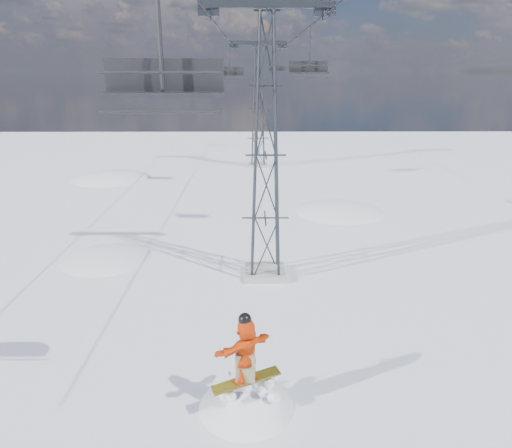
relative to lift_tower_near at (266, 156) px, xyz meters
The scene contains 9 objects.
ground 9.72m from the lift_tower_near, 95.71° to the right, with size 120.00×120.00×0.00m, color white.
snow_terrain 20.81m from the lift_tower_near, 112.81° to the left, with size 39.00×37.00×22.00m.
lift_tower_near is the anchor object (origin of this frame).
lift_tower_far 25.00m from the lift_tower_near, 90.00° to the left, with size 5.20×1.80×11.43m.
haul_cables 12.70m from the lift_tower_near, 90.00° to the left, with size 4.46×51.00×0.06m.
lift_chair_near 10.82m from the lift_tower_near, 102.29° to the right, with size 2.22×0.64×2.75m.
lift_chair_mid 6.11m from the lift_tower_near, 63.99° to the left, with size 1.91×0.55×2.37m.
lift_chair_far 16.15m from the lift_tower_near, 98.00° to the left, with size 2.12×0.61×2.63m.
lift_chair_extra 34.32m from the lift_tower_near, 86.30° to the left, with size 1.80×0.52×2.23m.
Camera 1 is at (0.24, -10.91, 8.81)m, focal length 32.00 mm.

